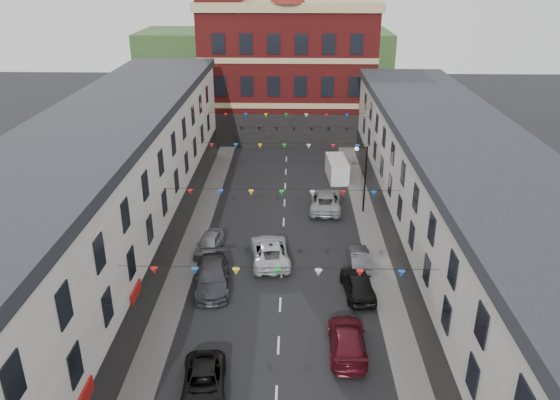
# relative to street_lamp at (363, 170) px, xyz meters

# --- Properties ---
(ground) EXTENTS (160.00, 160.00, 0.00)m
(ground) POSITION_rel_street_lamp_xyz_m (-6.55, -14.00, -3.90)
(ground) COLOR black
(ground) RESTS_ON ground
(pavement_left) EXTENTS (1.80, 64.00, 0.15)m
(pavement_left) POSITION_rel_street_lamp_xyz_m (-13.45, -12.00, -3.83)
(pavement_left) COLOR #605E5B
(pavement_left) RESTS_ON ground
(pavement_right) EXTENTS (1.80, 64.00, 0.15)m
(pavement_right) POSITION_rel_street_lamp_xyz_m (0.35, -12.00, -3.83)
(pavement_right) COLOR #605E5B
(pavement_right) RESTS_ON ground
(terrace_left) EXTENTS (8.40, 56.00, 10.70)m
(terrace_left) POSITION_rel_street_lamp_xyz_m (-18.33, -13.00, 1.44)
(terrace_left) COLOR beige
(terrace_left) RESTS_ON ground
(terrace_right) EXTENTS (8.40, 56.00, 9.70)m
(terrace_right) POSITION_rel_street_lamp_xyz_m (5.23, -13.00, 0.95)
(terrace_right) COLOR #B4B2A8
(terrace_right) RESTS_ON ground
(civic_building) EXTENTS (20.60, 13.30, 18.50)m
(civic_building) POSITION_rel_street_lamp_xyz_m (-6.55, 23.95, 4.23)
(civic_building) COLOR maroon
(civic_building) RESTS_ON ground
(clock_tower) EXTENTS (5.60, 5.60, 30.00)m
(clock_tower) POSITION_rel_street_lamp_xyz_m (-14.05, 21.00, 11.03)
(clock_tower) COLOR maroon
(clock_tower) RESTS_ON ground
(distant_hill) EXTENTS (40.00, 14.00, 10.00)m
(distant_hill) POSITION_rel_street_lamp_xyz_m (-10.55, 48.00, 1.10)
(distant_hill) COLOR #2F4D24
(distant_hill) RESTS_ON ground
(street_lamp) EXTENTS (1.10, 0.36, 6.00)m
(street_lamp) POSITION_rel_street_lamp_xyz_m (0.00, 0.00, 0.00)
(street_lamp) COLOR black
(street_lamp) RESTS_ON ground
(car_left_c) EXTENTS (2.56, 4.77, 1.27)m
(car_left_c) POSITION_rel_street_lamp_xyz_m (-10.15, -21.79, -3.27)
(car_left_c) COLOR black
(car_left_c) RESTS_ON ground
(car_left_d) EXTENTS (2.76, 5.58, 1.56)m
(car_left_d) POSITION_rel_street_lamp_xyz_m (-11.07, -12.03, -3.12)
(car_left_d) COLOR #38383E
(car_left_d) RESTS_ON ground
(car_left_e) EXTENTS (2.06, 4.16, 1.36)m
(car_left_e) POSITION_rel_street_lamp_xyz_m (-11.99, -7.22, -3.22)
(car_left_e) COLOR gray
(car_left_e) RESTS_ON ground
(car_right_c) EXTENTS (2.15, 5.03, 1.44)m
(car_right_c) POSITION_rel_street_lamp_xyz_m (-2.75, -18.39, -3.18)
(car_right_c) COLOR #54101B
(car_right_c) RESTS_ON ground
(car_right_d) EXTENTS (2.22, 4.62, 1.52)m
(car_right_d) POSITION_rel_street_lamp_xyz_m (-1.56, -12.70, -3.14)
(car_right_d) COLOR black
(car_right_d) RESTS_ON ground
(car_right_e) EXTENTS (1.35, 3.85, 1.27)m
(car_right_e) POSITION_rel_street_lamp_xyz_m (-1.09, -9.04, -3.27)
(car_right_e) COLOR #4C4F53
(car_right_e) RESTS_ON ground
(car_right_f) EXTENTS (3.02, 5.91, 1.60)m
(car_right_f) POSITION_rel_street_lamp_xyz_m (-2.95, 0.85, -3.11)
(car_right_f) COLOR #9B9E9F
(car_right_f) RESTS_ON ground
(moving_car) EXTENTS (3.22, 5.86, 1.55)m
(moving_car) POSITION_rel_street_lamp_xyz_m (-7.42, -8.41, -3.13)
(moving_car) COLOR silver
(moving_car) RESTS_ON ground
(white_van) EXTENTS (2.12, 4.73, 2.04)m
(white_van) POSITION_rel_street_lamp_xyz_m (-1.44, 8.29, -2.89)
(white_van) COLOR silver
(white_van) RESTS_ON ground
(pedestrian) EXTENTS (0.63, 0.43, 1.65)m
(pedestrian) POSITION_rel_street_lamp_xyz_m (-7.32, -9.00, -3.08)
(pedestrian) COLOR black
(pedestrian) RESTS_ON ground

